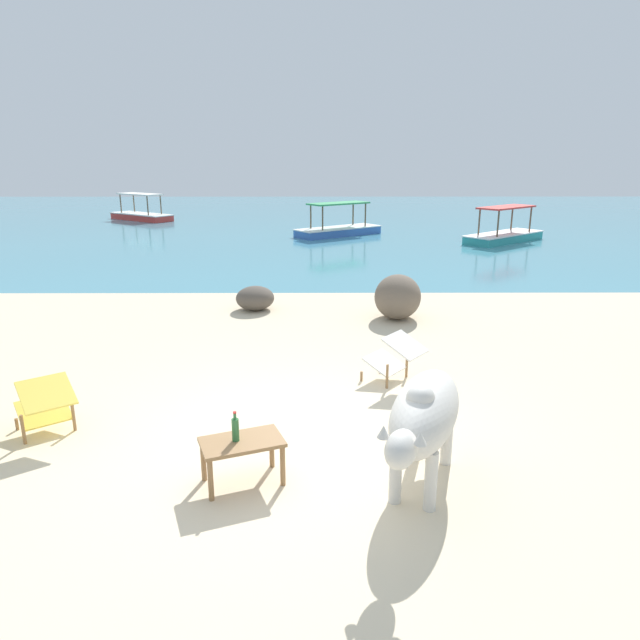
{
  "coord_description": "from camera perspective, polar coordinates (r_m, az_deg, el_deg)",
  "views": [
    {
      "loc": [
        0.37,
        -5.62,
        3.04
      ],
      "look_at": [
        0.41,
        3.0,
        0.55
      ],
      "focal_mm": 31.76,
      "sensor_mm": 36.0,
      "label": 1
    }
  ],
  "objects": [
    {
      "name": "sand_beach",
      "position": [
        6.39,
        -3.62,
        -12.13
      ],
      "size": [
        18.0,
        14.0,
        0.04
      ],
      "primitive_type": "cube",
      "color": "beige",
      "rests_on": "ground"
    },
    {
      "name": "water_surface",
      "position": [
        27.79,
        -1.06,
        9.84
      ],
      "size": [
        60.0,
        36.0,
        0.03
      ],
      "primitive_type": "cube",
      "color": "teal",
      "rests_on": "ground"
    },
    {
      "name": "cow",
      "position": [
        5.35,
        10.43,
        -9.37
      ],
      "size": [
        1.11,
        1.94,
        1.1
      ],
      "rotation": [
        0.0,
        0.0,
        4.33
      ],
      "color": "beige",
      "rests_on": "sand_beach"
    },
    {
      "name": "low_bench_table",
      "position": [
        5.5,
        -7.86,
        -12.61
      ],
      "size": [
        0.87,
        0.68,
        0.45
      ],
      "rotation": [
        0.0,
        0.0,
        0.37
      ],
      "color": "olive",
      "rests_on": "sand_beach"
    },
    {
      "name": "bottle",
      "position": [
        5.41,
        -8.52,
        -10.81
      ],
      "size": [
        0.07,
        0.07,
        0.3
      ],
      "color": "#2D6B38",
      "rests_on": "low_bench_table"
    },
    {
      "name": "deck_chair_near",
      "position": [
        7.82,
        7.52,
        -3.56
      ],
      "size": [
        0.93,
        0.89,
        0.68
      ],
      "rotation": [
        0.0,
        0.0,
        2.47
      ],
      "color": "olive",
      "rests_on": "sand_beach"
    },
    {
      "name": "deck_chair_far",
      "position": [
        6.99,
        -25.95,
        -7.58
      ],
      "size": [
        0.89,
        0.93,
        0.68
      ],
      "rotation": [
        0.0,
        0.0,
        2.22
      ],
      "color": "olive",
      "rests_on": "sand_beach"
    },
    {
      "name": "shore_rock_large",
      "position": [
        10.92,
        7.83,
        2.33
      ],
      "size": [
        1.11,
        1.27,
        0.85
      ],
      "primitive_type": "ellipsoid",
      "rotation": [
        0.0,
        0.0,
        1.34
      ],
      "color": "#6B5B4C",
      "rests_on": "sand_beach"
    },
    {
      "name": "shore_rock_medium",
      "position": [
        11.55,
        -6.55,
        2.2
      ],
      "size": [
        1.09,
        1.09,
        0.48
      ],
      "primitive_type": "ellipsoid",
      "rotation": [
        0.0,
        0.0,
        0.79
      ],
      "color": "brown",
      "rests_on": "sand_beach"
    },
    {
      "name": "boat_red",
      "position": [
        29.94,
        -17.56,
        10.12
      ],
      "size": [
        3.62,
        3.14,
        1.29
      ],
      "rotation": [
        0.0,
        0.0,
        5.63
      ],
      "color": "#C63833",
      "rests_on": "water_surface"
    },
    {
      "name": "boat_teal",
      "position": [
        22.18,
        18.06,
        8.22
      ],
      "size": [
        3.54,
        3.26,
        1.29
      ],
      "rotation": [
        0.0,
        0.0,
        3.85
      ],
      "color": "teal",
      "rests_on": "water_surface"
    },
    {
      "name": "boat_blue",
      "position": [
        22.87,
        1.86,
        9.21
      ],
      "size": [
        3.64,
        3.11,
        1.29
      ],
      "rotation": [
        0.0,
        0.0,
        3.78
      ],
      "color": "#3866B7",
      "rests_on": "water_surface"
    }
  ]
}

